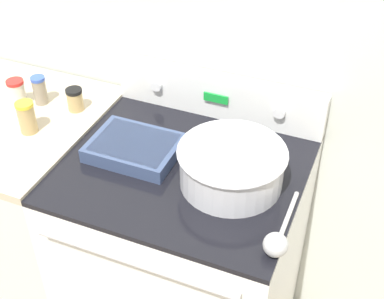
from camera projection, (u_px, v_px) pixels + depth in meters
kitchen_wall at (227, 30)px, 1.80m from camera, size 8.00×0.05×2.50m
stove_range at (185, 262)px, 2.00m from camera, size 0.76×0.71×0.94m
control_panel at (219, 96)px, 1.89m from camera, size 0.76×0.07×0.16m
side_counter at (29, 211)px, 2.21m from camera, size 0.64×0.68×0.96m
mixing_bowl at (232, 165)px, 1.61m from camera, size 0.33×0.33×0.13m
casserole_dish at (135, 147)px, 1.75m from camera, size 0.29×0.22×0.05m
ladle at (277, 241)px, 1.42m from camera, size 0.07×0.28×0.07m
spice_jar_black_cap at (75, 99)px, 1.93m from camera, size 0.06×0.06×0.08m
spice_jar_yellow_cap at (27, 117)px, 1.81m from camera, size 0.06×0.06×0.12m
spice_jar_blue_cap at (40, 90)px, 1.95m from camera, size 0.05×0.05×0.11m
spice_jar_red_cap at (17, 92)px, 1.95m from camera, size 0.06×0.06×0.10m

